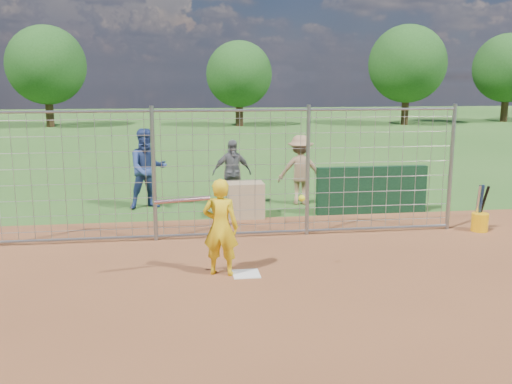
{
  "coord_description": "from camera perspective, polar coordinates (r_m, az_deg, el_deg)",
  "views": [
    {
      "loc": [
        -1.05,
        -8.87,
        3.12
      ],
      "look_at": [
        0.3,
        0.8,
        1.15
      ],
      "focal_mm": 40.0,
      "sensor_mm": 36.0,
      "label": 1
    }
  ],
  "objects": [
    {
      "name": "backstop_fence",
      "position": [
        11.07,
        -2.39,
        1.73
      ],
      "size": [
        9.08,
        0.08,
        2.6
      ],
      "color": "gray",
      "rests_on": "ground"
    },
    {
      "name": "dugout_wall",
      "position": [
        13.48,
        11.48,
        0.2
      ],
      "size": [
        2.6,
        0.2,
        1.1
      ],
      "primitive_type": "cube",
      "color": "#11381E",
      "rests_on": "ground"
    },
    {
      "name": "batter",
      "position": [
        9.07,
        -3.56,
        -3.53
      ],
      "size": [
        0.66,
        0.53,
        1.57
      ],
      "primitive_type": "imported",
      "rotation": [
        0.0,
        0.0,
        2.83
      ],
      "color": "yellow",
      "rests_on": "ground"
    },
    {
      "name": "tree_line",
      "position": [
        37.23,
        -1.52,
        12.34
      ],
      "size": [
        44.66,
        6.72,
        6.48
      ],
      "color": "#3F2B19",
      "rests_on": "ground"
    },
    {
      "name": "equipment_in_play",
      "position": [
        8.75,
        -4.43,
        -0.77
      ],
      "size": [
        2.34,
        0.25,
        0.11
      ],
      "color": "silver",
      "rests_on": "ground"
    },
    {
      "name": "bystander_c",
      "position": [
        14.17,
        4.46,
        2.22
      ],
      "size": [
        1.18,
        0.77,
        1.72
      ],
      "primitive_type": "imported",
      "rotation": [
        0.0,
        0.0,
        3.02
      ],
      "color": "#9D7755",
      "rests_on": "ground"
    },
    {
      "name": "home_plate",
      "position": [
        9.27,
        -0.99,
        -8.2
      ],
      "size": [
        0.43,
        0.43,
        0.02
      ],
      "primitive_type": "cube",
      "color": "silver",
      "rests_on": "ground"
    },
    {
      "name": "ground",
      "position": [
        9.46,
        -1.14,
        -7.85
      ],
      "size": [
        100.0,
        100.0,
        0.0
      ],
      "primitive_type": "plane",
      "color": "#2D591E",
      "rests_on": "ground"
    },
    {
      "name": "equipment_bin",
      "position": [
        12.84,
        -1.05,
        -0.81
      ],
      "size": [
        0.81,
        0.57,
        0.8
      ],
      "primitive_type": "cube",
      "rotation": [
        0.0,
        0.0,
        0.02
      ],
      "color": "tan",
      "rests_on": "ground"
    },
    {
      "name": "infield_dirt",
      "position": [
        6.73,
        2.01,
        -16.2
      ],
      "size": [
        18.0,
        18.0,
        0.0
      ],
      "primitive_type": "plane",
      "color": "brown",
      "rests_on": "ground"
    },
    {
      "name": "bucket_with_bats",
      "position": [
        12.6,
        21.48,
        -2.58
      ],
      "size": [
        0.34,
        0.38,
        0.98
      ],
      "color": "#FEB20D",
      "rests_on": "ground"
    },
    {
      "name": "bystander_b",
      "position": [
        13.92,
        -2.43,
        1.91
      ],
      "size": [
        1.01,
        0.52,
        1.65
      ],
      "primitive_type": "imported",
      "rotation": [
        0.0,
        0.0,
        0.13
      ],
      "color": "slate",
      "rests_on": "ground"
    },
    {
      "name": "bystander_a",
      "position": [
        13.89,
        -10.8,
        2.29
      ],
      "size": [
        1.1,
        0.96,
        1.93
      ],
      "primitive_type": "imported",
      "rotation": [
        0.0,
        0.0,
        0.28
      ],
      "color": "navy",
      "rests_on": "ground"
    }
  ]
}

